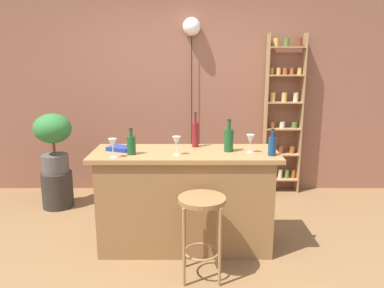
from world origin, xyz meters
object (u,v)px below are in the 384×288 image
Objects in this scene: plant_stool at (59,189)px; wine_glass_left at (252,140)px; bottle_soda_blue at (133,145)px; bottle_olive_oil at (273,146)px; bar_stool at (203,217)px; bottle_spirits_clear at (197,134)px; potted_plant at (55,138)px; spice_shelf at (284,116)px; pendant_globe_light at (193,29)px; cookbook at (121,148)px; wine_glass_right at (114,144)px; wine_glass_center at (178,142)px; bottle_sauce_amber at (230,139)px.

plant_stool is 2.48m from wine_glass_left.
bottle_olive_oil is (1.22, -0.04, 0.00)m from bottle_soda_blue.
bar_stool is 0.84m from wine_glass_left.
bottle_spirits_clear is at bearing 153.71° from bottle_olive_oil.
bottle_spirits_clear is (1.64, -0.77, 0.20)m from potted_plant.
pendant_globe_light is (-1.18, 0.04, 1.07)m from spice_shelf.
spice_shelf reaches higher than cookbook.
bar_stool is at bearing -41.37° from plant_stool.
bottle_olive_oil is 1.36m from cookbook.
spice_shelf is 12.45× the size of wine_glass_right.
bottle_spirits_clear is 0.71m from cookbook.
bottle_soda_blue reaches higher than cookbook.
bottle_spirits_clear is 1.41× the size of bottle_olive_oil.
spice_shelf is at bearing 49.02° from bottle_spirits_clear.
bottle_soda_blue is at bearing 177.35° from wine_glass_center.
potted_plant is 2.16m from bottle_sauce_amber.
bottle_sauce_amber is 0.13× the size of pendant_globe_light.
wine_glass_center is 0.78× the size of cookbook.
plant_stool is at bearing 154.47° from bottle_olive_oil.
wine_glass_right is (-1.84, -1.71, 0.02)m from spice_shelf.
potted_plant is 1.82m from bottle_spirits_clear.
bottle_olive_oil reaches higher than cookbook.
bottle_olive_oil is 0.11× the size of pendant_globe_light.
bottle_olive_oil is (0.66, -0.33, -0.04)m from bottle_spirits_clear.
wine_glass_left is 0.66m from wine_glass_center.
pendant_globe_light is at bearing 72.25° from bottle_soda_blue.
pendant_globe_light is at bearing 102.29° from bottle_sauce_amber.
bottle_spirits_clear is 0.35m from bottle_sauce_amber.
pendant_globe_light reaches higher than wine_glass_left.
bottle_sauce_amber is 0.19m from wine_glass_left.
bottle_sauce_amber is at bearing 157.83° from bottle_olive_oil.
bottle_spirits_clear is at bearing -88.49° from pendant_globe_light.
wine_glass_center is 0.56m from cookbook.
spice_shelf reaches higher than wine_glass_left.
wine_glass_left is (1.05, 0.06, 0.03)m from bottle_soda_blue.
wine_glass_right is at bearing 156.99° from bar_stool.
spice_shelf is at bearing 42.87° from wine_glass_right.
wine_glass_left is 0.07× the size of pendant_globe_light.
plant_stool is at bearing 153.87° from bottle_sauce_amber.
cookbook reaches higher than plant_stool.
spice_shelf is 1.71m from bottle_olive_oil.
pendant_globe_light is at bearing 87.12° from cookbook.
pendant_globe_light is (-0.69, 1.68, 1.08)m from bottle_olive_oil.
bar_stool is 2.06× the size of bottle_spirits_clear.
potted_plant is at bearing 143.88° from wine_glass_center.
bottle_olive_oil is 0.20m from wine_glass_left.
pendant_globe_light is (0.13, 1.66, 1.06)m from wine_glass_center.
pendant_globe_light is (-0.52, 1.58, 1.06)m from wine_glass_left.
bottle_spirits_clear is 0.35m from wine_glass_center.
pendant_globe_light is (1.60, 0.59, 1.88)m from plant_stool.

